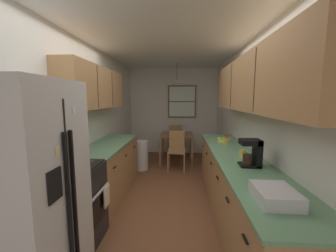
{
  "coord_description": "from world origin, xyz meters",
  "views": [
    {
      "loc": [
        0.24,
        -2.64,
        1.66
      ],
      "look_at": [
        -0.02,
        1.46,
        1.11
      ],
      "focal_mm": 22.17,
      "sensor_mm": 36.0,
      "label": 1
    }
  ],
  "objects_px": {
    "stove_range": "(72,204)",
    "dining_table": "(177,138)",
    "refrigerator": "(26,197)",
    "coffee_maker": "(253,152)",
    "microwave_over_range": "(55,100)",
    "storage_canister": "(85,150)",
    "table_serving_bowl": "(173,133)",
    "fruit_bowl": "(224,140)",
    "dish_rack": "(275,195)",
    "dining_chair_near": "(177,148)",
    "dining_chair_far": "(175,138)",
    "mug_by_coffeemaker": "(242,153)",
    "trash_bin": "(141,155)"
  },
  "relations": [
    {
      "from": "refrigerator",
      "to": "storage_canister",
      "type": "relative_size",
      "value": 9.82
    },
    {
      "from": "trash_bin",
      "to": "mug_by_coffeemaker",
      "type": "bearing_deg",
      "value": -48.68
    },
    {
      "from": "microwave_over_range",
      "to": "dining_table",
      "type": "height_order",
      "value": "microwave_over_range"
    },
    {
      "from": "coffee_maker",
      "to": "mug_by_coffeemaker",
      "type": "bearing_deg",
      "value": 90.37
    },
    {
      "from": "mug_by_coffeemaker",
      "to": "dish_rack",
      "type": "xyz_separation_m",
      "value": [
        -0.1,
        -1.19,
        0.0
      ]
    },
    {
      "from": "dining_chair_near",
      "to": "dish_rack",
      "type": "height_order",
      "value": "dish_rack"
    },
    {
      "from": "fruit_bowl",
      "to": "table_serving_bowl",
      "type": "xyz_separation_m",
      "value": [
        -0.95,
        1.6,
        -0.17
      ]
    },
    {
      "from": "table_serving_bowl",
      "to": "stove_range",
      "type": "bearing_deg",
      "value": -108.37
    },
    {
      "from": "trash_bin",
      "to": "mug_by_coffeemaker",
      "type": "distance_m",
      "value": 2.71
    },
    {
      "from": "dining_chair_far",
      "to": "mug_by_coffeemaker",
      "type": "distance_m",
      "value": 3.46
    },
    {
      "from": "stove_range",
      "to": "mug_by_coffeemaker",
      "type": "height_order",
      "value": "stove_range"
    },
    {
      "from": "microwave_over_range",
      "to": "coffee_maker",
      "type": "bearing_deg",
      "value": 4.69
    },
    {
      "from": "refrigerator",
      "to": "stove_range",
      "type": "height_order",
      "value": "refrigerator"
    },
    {
      "from": "refrigerator",
      "to": "coffee_maker",
      "type": "relative_size",
      "value": 5.88
    },
    {
      "from": "stove_range",
      "to": "microwave_over_range",
      "type": "xyz_separation_m",
      "value": [
        -0.11,
        0.0,
        1.17
      ]
    },
    {
      "from": "dining_chair_far",
      "to": "coffee_maker",
      "type": "bearing_deg",
      "value": -74.95
    },
    {
      "from": "trash_bin",
      "to": "table_serving_bowl",
      "type": "height_order",
      "value": "table_serving_bowl"
    },
    {
      "from": "dining_chair_near",
      "to": "trash_bin",
      "type": "xyz_separation_m",
      "value": [
        -0.84,
        -0.06,
        -0.16
      ]
    },
    {
      "from": "refrigerator",
      "to": "dining_chair_far",
      "type": "relative_size",
      "value": 2.0
    },
    {
      "from": "trash_bin",
      "to": "refrigerator",
      "type": "bearing_deg",
      "value": -94.49
    },
    {
      "from": "dining_table",
      "to": "dining_chair_near",
      "type": "distance_m",
      "value": 0.64
    },
    {
      "from": "stove_range",
      "to": "table_serving_bowl",
      "type": "height_order",
      "value": "stove_range"
    },
    {
      "from": "refrigerator",
      "to": "microwave_over_range",
      "type": "height_order",
      "value": "microwave_over_range"
    },
    {
      "from": "dining_chair_far",
      "to": "mug_by_coffeemaker",
      "type": "height_order",
      "value": "mug_by_coffeemaker"
    },
    {
      "from": "stove_range",
      "to": "microwave_over_range",
      "type": "relative_size",
      "value": 1.88
    },
    {
      "from": "stove_range",
      "to": "dining_table",
      "type": "xyz_separation_m",
      "value": [
        1.11,
        3.21,
        0.14
      ]
    },
    {
      "from": "dining_table",
      "to": "dish_rack",
      "type": "relative_size",
      "value": 2.47
    },
    {
      "from": "dining_chair_near",
      "to": "dining_chair_far",
      "type": "bearing_deg",
      "value": 93.48
    },
    {
      "from": "dish_rack",
      "to": "coffee_maker",
      "type": "bearing_deg",
      "value": 82.77
    },
    {
      "from": "coffee_maker",
      "to": "dish_rack",
      "type": "relative_size",
      "value": 0.9
    },
    {
      "from": "storage_canister",
      "to": "table_serving_bowl",
      "type": "xyz_separation_m",
      "value": [
        1.04,
        2.7,
        -0.23
      ]
    },
    {
      "from": "fruit_bowl",
      "to": "table_serving_bowl",
      "type": "relative_size",
      "value": 1.2
    },
    {
      "from": "microwave_over_range",
      "to": "fruit_bowl",
      "type": "distance_m",
      "value": 2.69
    },
    {
      "from": "dining_table",
      "to": "fruit_bowl",
      "type": "distance_m",
      "value": 1.93
    },
    {
      "from": "trash_bin",
      "to": "coffee_maker",
      "type": "bearing_deg",
      "value": -53.42
    },
    {
      "from": "refrigerator",
      "to": "fruit_bowl",
      "type": "distance_m",
      "value": 2.95
    },
    {
      "from": "storage_canister",
      "to": "table_serving_bowl",
      "type": "distance_m",
      "value": 2.9
    },
    {
      "from": "trash_bin",
      "to": "coffee_maker",
      "type": "xyz_separation_m",
      "value": [
        1.74,
        -2.35,
        0.72
      ]
    },
    {
      "from": "mug_by_coffeemaker",
      "to": "table_serving_bowl",
      "type": "height_order",
      "value": "mug_by_coffeemaker"
    },
    {
      "from": "coffee_maker",
      "to": "dish_rack",
      "type": "height_order",
      "value": "coffee_maker"
    },
    {
      "from": "fruit_bowl",
      "to": "dish_rack",
      "type": "distance_m",
      "value": 2.16
    },
    {
      "from": "dish_rack",
      "to": "table_serving_bowl",
      "type": "relative_size",
      "value": 1.85
    },
    {
      "from": "refrigerator",
      "to": "trash_bin",
      "type": "height_order",
      "value": "refrigerator"
    },
    {
      "from": "dining_chair_near",
      "to": "dining_table",
      "type": "bearing_deg",
      "value": 91.75
    },
    {
      "from": "fruit_bowl",
      "to": "storage_canister",
      "type": "bearing_deg",
      "value": -151.0
    },
    {
      "from": "refrigerator",
      "to": "storage_canister",
      "type": "xyz_separation_m",
      "value": [
        -0.05,
        1.11,
        0.09
      ]
    },
    {
      "from": "stove_range",
      "to": "trash_bin",
      "type": "height_order",
      "value": "stove_range"
    },
    {
      "from": "stove_range",
      "to": "dining_chair_near",
      "type": "distance_m",
      "value": 2.82
    },
    {
      "from": "dining_table",
      "to": "dining_chair_far",
      "type": "relative_size",
      "value": 0.93
    },
    {
      "from": "storage_canister",
      "to": "mug_by_coffeemaker",
      "type": "relative_size",
      "value": 1.62
    }
  ]
}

